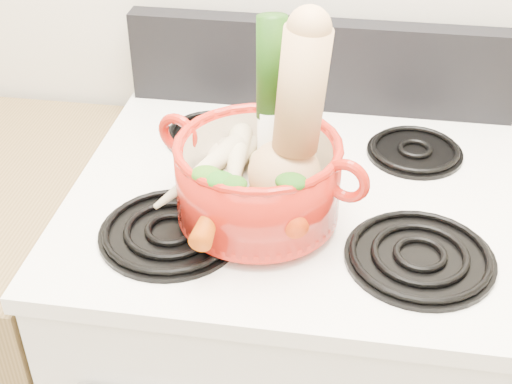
% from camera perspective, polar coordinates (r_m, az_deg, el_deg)
% --- Properties ---
extents(stove_body, '(0.76, 0.65, 0.92)m').
position_cam_1_polar(stove_body, '(1.55, 3.07, -14.77)').
color(stove_body, white).
rests_on(stove_body, floor).
extents(cooktop, '(0.78, 0.67, 0.03)m').
position_cam_1_polar(cooktop, '(1.22, 3.76, -0.28)').
color(cooktop, white).
rests_on(cooktop, stove_body).
extents(control_backsplash, '(0.76, 0.05, 0.18)m').
position_cam_1_polar(control_backsplash, '(1.43, 5.16, 10.07)').
color(control_backsplash, black).
rests_on(control_backsplash, cooktop).
extents(burner_front_left, '(0.22, 0.22, 0.02)m').
position_cam_1_polar(burner_front_left, '(1.11, -6.85, -3.10)').
color(burner_front_left, black).
rests_on(burner_front_left, cooktop).
extents(burner_front_right, '(0.22, 0.22, 0.02)m').
position_cam_1_polar(burner_front_right, '(1.09, 12.98, -4.97)').
color(burner_front_right, black).
rests_on(burner_front_right, cooktop).
extents(burner_back_left, '(0.17, 0.17, 0.02)m').
position_cam_1_polar(burner_back_left, '(1.35, -3.65, 4.68)').
color(burner_back_left, black).
rests_on(burner_back_left, cooktop).
extents(burner_back_right, '(0.17, 0.17, 0.02)m').
position_cam_1_polar(burner_back_right, '(1.33, 12.59, 3.28)').
color(burner_back_right, black).
rests_on(burner_back_right, cooktop).
extents(dutch_oven, '(0.32, 0.32, 0.12)m').
position_cam_1_polar(dutch_oven, '(1.09, 0.16, 1.03)').
color(dutch_oven, '#AB190E').
rests_on(dutch_oven, burner_front_left).
extents(pot_handle_left, '(0.07, 0.04, 0.07)m').
position_cam_1_polar(pot_handle_left, '(1.13, -6.27, 4.68)').
color(pot_handle_left, '#AB190E').
rests_on(pot_handle_left, dutch_oven).
extents(pot_handle_right, '(0.07, 0.04, 0.07)m').
position_cam_1_polar(pot_handle_right, '(1.02, 7.28, 0.91)').
color(pot_handle_right, '#AB190E').
rests_on(pot_handle_right, dutch_oven).
extents(squash, '(0.16, 0.14, 0.30)m').
position_cam_1_polar(squash, '(1.03, 2.41, 5.76)').
color(squash, tan).
rests_on(squash, dutch_oven).
extents(leek, '(0.06, 0.06, 0.29)m').
position_cam_1_polar(leek, '(1.07, 1.21, 7.18)').
color(leek, white).
rests_on(leek, dutch_oven).
extents(ginger, '(0.09, 0.07, 0.04)m').
position_cam_1_polar(ginger, '(1.17, 1.28, 2.53)').
color(ginger, '#D8BD85').
rests_on(ginger, dutch_oven).
extents(parsnip_0, '(0.10, 0.24, 0.06)m').
position_cam_1_polar(parsnip_0, '(1.15, -1.78, 2.22)').
color(parsnip_0, beige).
rests_on(parsnip_0, dutch_oven).
extents(parsnip_1, '(0.06, 0.23, 0.07)m').
position_cam_1_polar(parsnip_1, '(1.14, -3.57, 2.04)').
color(parsnip_1, beige).
rests_on(parsnip_1, dutch_oven).
extents(parsnip_2, '(0.11, 0.18, 0.05)m').
position_cam_1_polar(parsnip_2, '(1.12, -1.78, 1.74)').
color(parsnip_2, beige).
rests_on(parsnip_2, dutch_oven).
extents(parsnip_3, '(0.14, 0.18, 0.06)m').
position_cam_1_polar(parsnip_3, '(1.10, -4.61, 1.63)').
color(parsnip_3, beige).
rests_on(parsnip_3, dutch_oven).
extents(parsnip_4, '(0.07, 0.24, 0.07)m').
position_cam_1_polar(parsnip_4, '(1.12, -1.59, 2.59)').
color(parsnip_4, beige).
rests_on(parsnip_4, dutch_oven).
extents(carrot_0, '(0.05, 0.16, 0.04)m').
position_cam_1_polar(carrot_0, '(1.07, -0.76, -0.99)').
color(carrot_0, '#BB5609').
rests_on(carrot_0, dutch_oven).
extents(carrot_1, '(0.04, 0.16, 0.05)m').
position_cam_1_polar(carrot_1, '(1.05, -3.39, -1.34)').
color(carrot_1, '#D05D0A').
rests_on(carrot_1, dutch_oven).
extents(carrot_2, '(0.11, 0.19, 0.05)m').
position_cam_1_polar(carrot_2, '(1.07, 1.88, -0.02)').
color(carrot_2, '#DE3C0B').
rests_on(carrot_2, dutch_oven).
extents(carrot_3, '(0.14, 0.12, 0.04)m').
position_cam_1_polar(carrot_3, '(1.05, -0.64, -0.65)').
color(carrot_3, '#C54109').
rests_on(carrot_3, dutch_oven).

